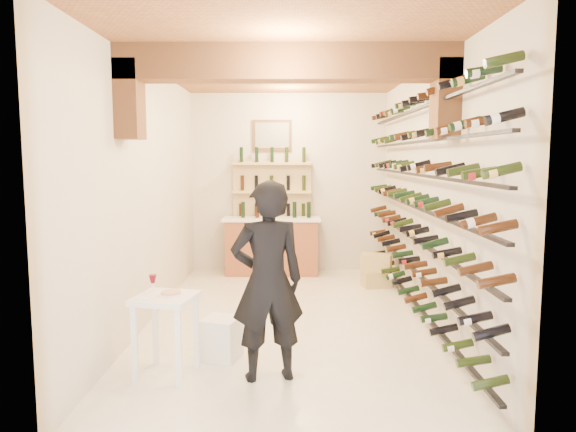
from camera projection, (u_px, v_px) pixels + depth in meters
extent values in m
plane|color=silver|center=(288.00, 320.00, 6.69)|extent=(6.00, 6.00, 0.00)
cube|color=beige|center=(289.00, 183.00, 9.49)|extent=(3.50, 0.02, 3.20)
cube|color=beige|center=(285.00, 227.00, 3.53)|extent=(3.50, 0.02, 3.20)
cube|color=beige|center=(147.00, 195.00, 6.52)|extent=(0.02, 6.00, 3.20)
cube|color=beige|center=(429.00, 195.00, 6.50)|extent=(0.02, 6.00, 3.20)
cube|color=#995E36|center=(288.00, 63.00, 6.33)|extent=(3.50, 6.00, 0.02)
cube|color=brown|center=(287.00, 63.00, 5.36)|extent=(3.50, 0.35, 0.36)
cube|color=brown|center=(130.00, 100.00, 5.41)|extent=(0.24, 0.35, 0.80)
cube|color=brown|center=(445.00, 100.00, 5.39)|extent=(0.24, 0.35, 0.80)
cube|color=black|center=(413.00, 301.00, 6.65)|extent=(0.06, 5.70, 0.03)
cube|color=black|center=(414.00, 270.00, 6.61)|extent=(0.06, 5.70, 0.03)
cube|color=black|center=(415.00, 239.00, 6.56)|extent=(0.06, 5.70, 0.03)
cube|color=black|center=(416.00, 207.00, 6.52)|extent=(0.06, 5.70, 0.03)
cube|color=black|center=(416.00, 175.00, 6.48)|extent=(0.06, 5.70, 0.03)
cube|color=black|center=(417.00, 142.00, 6.43)|extent=(0.06, 5.70, 0.03)
cube|color=black|center=(418.00, 109.00, 6.39)|extent=(0.06, 5.70, 0.03)
cube|color=#97502E|center=(272.00, 247.00, 9.27)|extent=(1.60, 0.55, 0.96)
cube|color=white|center=(272.00, 219.00, 9.22)|extent=(1.70, 0.62, 0.05)
cube|color=tan|center=(272.00, 216.00, 9.48)|extent=(1.40, 0.10, 2.00)
cube|color=tan|center=(272.00, 247.00, 9.45)|extent=(1.40, 0.28, 0.04)
cube|color=tan|center=(272.00, 220.00, 9.39)|extent=(1.40, 0.28, 0.04)
cube|color=tan|center=(272.00, 192.00, 9.33)|extent=(1.40, 0.28, 0.04)
cube|color=tan|center=(272.00, 164.00, 9.28)|extent=(1.40, 0.28, 0.04)
cube|color=brown|center=(272.00, 135.00, 9.37)|extent=(0.70, 0.04, 0.55)
cube|color=#99998C|center=(272.00, 135.00, 9.35)|extent=(0.60, 0.01, 0.45)
cube|color=white|center=(165.00, 298.00, 4.92)|extent=(0.63, 0.63, 0.05)
cube|color=white|center=(134.00, 344.00, 4.80)|extent=(0.05, 0.05, 0.72)
cube|color=white|center=(178.00, 348.00, 4.71)|extent=(0.05, 0.05, 0.72)
cube|color=white|center=(155.00, 329.00, 5.22)|extent=(0.05, 0.05, 0.72)
cube|color=white|center=(196.00, 332.00, 5.13)|extent=(0.05, 0.05, 0.72)
cylinder|color=white|center=(171.00, 294.00, 4.94)|extent=(0.25, 0.25, 0.02)
cylinder|color=#BF7266|center=(171.00, 292.00, 4.94)|extent=(0.18, 0.18, 0.02)
cube|color=white|center=(142.00, 298.00, 4.80)|extent=(0.14, 0.14, 0.02)
cylinder|color=white|center=(153.00, 291.00, 5.07)|extent=(0.07, 0.07, 0.00)
cylinder|color=white|center=(153.00, 286.00, 5.07)|extent=(0.01, 0.01, 0.09)
cone|color=#4F0613|center=(153.00, 279.00, 5.06)|extent=(0.08, 0.08, 0.08)
cube|color=white|center=(221.00, 338.00, 5.38)|extent=(0.43, 0.43, 0.43)
imported|color=black|center=(268.00, 281.00, 4.82)|extent=(0.76, 0.59, 1.86)
cylinder|color=silver|center=(266.00, 304.00, 7.35)|extent=(0.35, 0.35, 0.03)
cylinder|color=silver|center=(266.00, 283.00, 7.32)|extent=(0.07, 0.07, 0.61)
cylinder|color=silver|center=(266.00, 260.00, 7.28)|extent=(0.33, 0.33, 0.06)
torus|color=silver|center=(266.00, 292.00, 7.33)|extent=(0.26, 0.26, 0.02)
cube|color=tan|center=(376.00, 279.00, 8.38)|extent=(0.47, 0.37, 0.26)
cube|color=tan|center=(376.00, 263.00, 8.35)|extent=(0.54, 0.44, 0.27)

